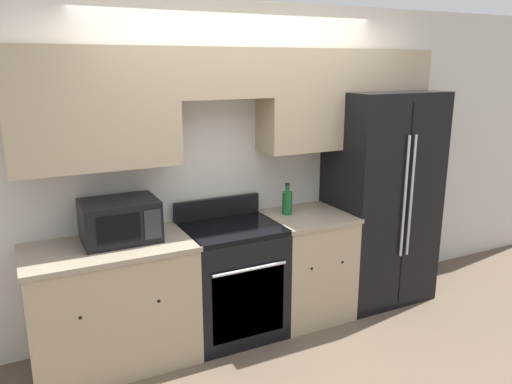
{
  "coord_description": "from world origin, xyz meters",
  "views": [
    {
      "loc": [
        -1.69,
        -3.05,
        2.13
      ],
      "look_at": [
        -0.0,
        0.31,
        1.15
      ],
      "focal_mm": 35.0,
      "sensor_mm": 36.0,
      "label": 1
    }
  ],
  "objects": [
    {
      "name": "ground_plane",
      "position": [
        0.0,
        0.0,
        0.0
      ],
      "size": [
        12.0,
        12.0,
        0.0
      ],
      "primitive_type": "plane",
      "color": "brown"
    },
    {
      "name": "wall_back",
      "position": [
        0.01,
        0.58,
        1.52
      ],
      "size": [
        8.0,
        0.39,
        2.6
      ],
      "color": "beige",
      "rests_on": "ground_plane"
    },
    {
      "name": "lower_cabinets_left",
      "position": [
        -1.15,
        0.31,
        0.45
      ],
      "size": [
        1.16,
        0.64,
        0.9
      ],
      "color": "tan",
      "rests_on": "ground_plane"
    },
    {
      "name": "lower_cabinets_right",
      "position": [
        0.48,
        0.31,
        0.45
      ],
      "size": [
        0.68,
        0.64,
        0.9
      ],
      "color": "tan",
      "rests_on": "ground_plane"
    },
    {
      "name": "oven_range",
      "position": [
        -0.21,
        0.31,
        0.46
      ],
      "size": [
        0.74,
        0.65,
        1.06
      ],
      "color": "black",
      "rests_on": "ground_plane"
    },
    {
      "name": "refrigerator",
      "position": [
        1.26,
        0.38,
        0.95
      ],
      "size": [
        0.9,
        0.8,
        1.9
      ],
      "color": "black",
      "rests_on": "ground_plane"
    },
    {
      "name": "microwave",
      "position": [
        -1.04,
        0.38,
        1.05
      ],
      "size": [
        0.52,
        0.39,
        0.3
      ],
      "color": "black",
      "rests_on": "lower_cabinets_left"
    },
    {
      "name": "bottle",
      "position": [
        0.33,
        0.4,
        1.01
      ],
      "size": [
        0.08,
        0.08,
        0.27
      ],
      "color": "#195928",
      "rests_on": "lower_cabinets_right"
    }
  ]
}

